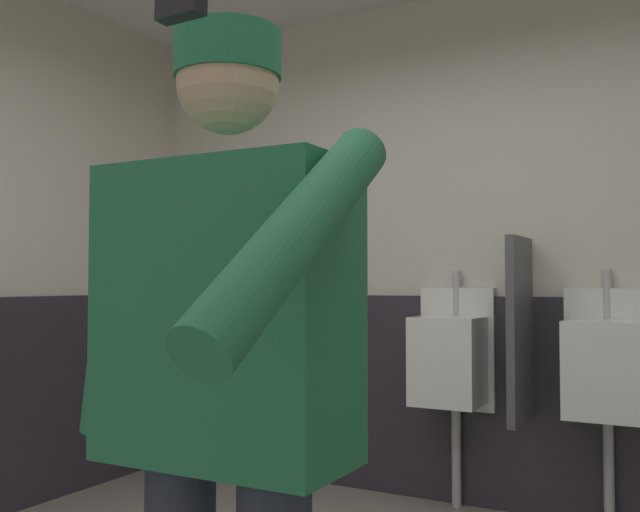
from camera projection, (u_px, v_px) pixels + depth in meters
wall_back at (482, 244)px, 3.82m from camera, size 4.80×0.12×2.77m
wainscot_band_back at (480, 401)px, 3.72m from camera, size 4.20×0.03×1.10m
urinal_left at (450, 360)px, 3.66m from camera, size 0.40×0.34×1.24m
urinal_middle at (605, 368)px, 3.30m from camera, size 0.40×0.34×1.24m
privacy_divider_panel at (520, 329)px, 3.42m from camera, size 0.04×0.40×0.90m
person at (224, 385)px, 1.35m from camera, size 0.71×0.60×1.67m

